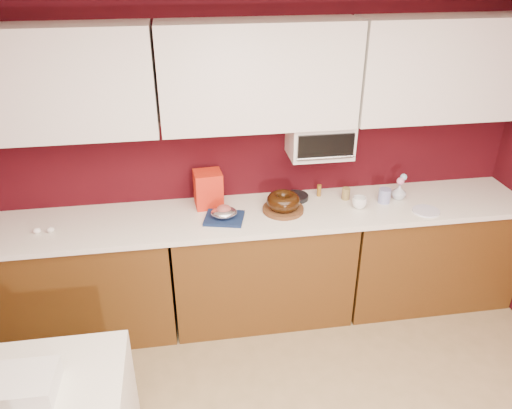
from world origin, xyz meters
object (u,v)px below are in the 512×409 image
object	(u,v)px
toaster_oven	(320,139)
newspaper_stack	(23,386)
coffee_mug	(359,202)
flower_vase	(399,191)
bundt_cake	(283,201)
pandoro_box	(208,189)
foil_ham_nest	(224,213)
blue_jar	(384,196)

from	to	relation	value
toaster_oven	newspaper_stack	size ratio (longest dim) A/B	1.48
coffee_mug	flower_vase	size ratio (longest dim) A/B	0.79
newspaper_stack	bundt_cake	bearing A→B (deg)	41.07
toaster_oven	pandoro_box	bearing A→B (deg)	179.79
bundt_cake	foil_ham_nest	xyz separation A→B (m)	(-0.44, -0.06, -0.03)
bundt_cake	blue_jar	bearing A→B (deg)	1.39
blue_jar	newspaper_stack	bearing A→B (deg)	-149.74
pandoro_box	coffee_mug	size ratio (longest dim) A/B	2.61
bundt_cake	pandoro_box	distance (m)	0.56
pandoro_box	newspaper_stack	world-z (taller)	pandoro_box
flower_vase	newspaper_stack	xyz separation A→B (m)	(-2.41, -1.37, -0.16)
flower_vase	newspaper_stack	size ratio (longest dim) A/B	0.43
flower_vase	blue_jar	bearing A→B (deg)	-163.94
pandoro_box	newspaper_stack	bearing A→B (deg)	-128.15
blue_jar	newspaper_stack	world-z (taller)	blue_jar
bundt_cake	newspaper_stack	world-z (taller)	bundt_cake
pandoro_box	blue_jar	xyz separation A→B (m)	(1.30, -0.15, -0.08)
bundt_cake	flower_vase	size ratio (longest dim) A/B	1.86
bundt_cake	blue_jar	world-z (taller)	bundt_cake
bundt_cake	toaster_oven	bearing A→B (deg)	30.01
pandoro_box	bundt_cake	bearing A→B (deg)	-22.86
bundt_cake	newspaper_stack	size ratio (longest dim) A/B	0.80
foil_ham_nest	coffee_mug	size ratio (longest dim) A/B	1.78
bundt_cake	newspaper_stack	bearing A→B (deg)	-138.93
pandoro_box	coffee_mug	bearing A→B (deg)	-15.69
toaster_oven	blue_jar	xyz separation A→B (m)	(0.48, -0.15, -0.42)
toaster_oven	blue_jar	size ratio (longest dim) A/B	4.16
toaster_oven	newspaper_stack	distance (m)	2.40
toaster_oven	foil_ham_nest	distance (m)	0.87
blue_jar	flower_vase	xyz separation A→B (m)	(0.13, 0.04, 0.01)
foil_ham_nest	blue_jar	distance (m)	1.21
toaster_oven	flower_vase	world-z (taller)	toaster_oven
pandoro_box	flower_vase	world-z (taller)	pandoro_box
foil_ham_nest	pandoro_box	distance (m)	0.26
coffee_mug	flower_vase	xyz separation A→B (m)	(0.34, 0.09, 0.01)
blue_jar	newspaper_stack	distance (m)	2.64
bundt_cake	coffee_mug	bearing A→B (deg)	-3.91
blue_jar	foil_ham_nest	bearing A→B (deg)	-176.35
toaster_oven	pandoro_box	world-z (taller)	toaster_oven
foil_ham_nest	pandoro_box	world-z (taller)	pandoro_box
toaster_oven	blue_jar	distance (m)	0.66
blue_jar	pandoro_box	bearing A→B (deg)	173.27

